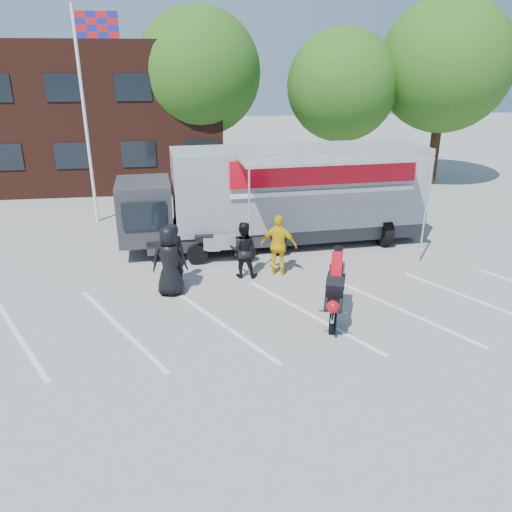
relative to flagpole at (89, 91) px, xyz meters
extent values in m
plane|color=gray|center=(6.24, -10.00, -5.05)|extent=(100.00, 100.00, 0.00)
cube|color=white|center=(6.24, -9.00, -5.05)|extent=(18.09, 13.33, 0.01)
cube|color=#411D15|center=(-3.76, 8.00, -1.55)|extent=(18.00, 8.00, 7.00)
cylinder|color=white|center=(-0.26, 0.00, -1.05)|extent=(0.12, 0.12, 8.00)
cube|color=red|center=(0.54, 0.00, 2.25)|extent=(1.50, 0.04, 0.90)
cylinder|color=#382314|center=(4.24, 6.00, -3.43)|extent=(0.50, 0.50, 3.24)
sphere|color=#1B5314|center=(4.24, 6.00, 0.53)|extent=(6.12, 6.12, 6.12)
cylinder|color=#382314|center=(11.24, 5.00, -3.61)|extent=(0.50, 0.50, 2.88)
sphere|color=#1B5314|center=(11.24, 5.00, -0.09)|extent=(5.44, 5.44, 5.44)
cylinder|color=#382314|center=(16.24, 4.50, -3.34)|extent=(0.50, 0.50, 3.42)
sphere|color=#1B5314|center=(16.24, 4.50, 0.84)|extent=(6.46, 6.46, 6.46)
imported|color=black|center=(2.89, -7.28, -4.05)|extent=(0.99, 0.65, 2.00)
imported|color=black|center=(2.97, -6.61, -4.13)|extent=(0.76, 0.60, 1.84)
imported|color=black|center=(5.03, -6.32, -4.19)|extent=(0.96, 0.82, 1.72)
imported|color=yellow|center=(6.10, -6.32, -4.11)|extent=(1.20, 0.85, 1.89)
camera|label=1|loc=(3.52, -20.14, 1.06)|focal=35.00mm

